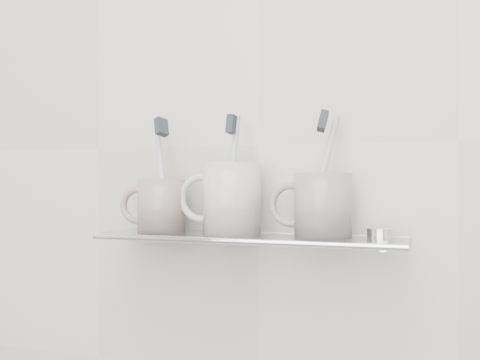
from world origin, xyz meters
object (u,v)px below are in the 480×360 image
at_px(mug_center, 232,199).
at_px(mug_right, 323,205).
at_px(mug_left, 161,206).
at_px(shelf_glass, 247,238).

height_order(mug_center, mug_right, mug_center).
bearing_deg(mug_right, mug_left, -162.16).
height_order(mug_left, mug_center, mug_center).
bearing_deg(mug_right, mug_center, -162.16).
relative_size(mug_left, mug_center, 0.77).
relative_size(shelf_glass, mug_center, 4.24).
relative_size(mug_center, mug_right, 1.17).
bearing_deg(shelf_glass, mug_center, 170.06).
bearing_deg(mug_center, mug_left, -156.72).
xyz_separation_m(mug_left, mug_center, (0.13, 0.00, 0.01)).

